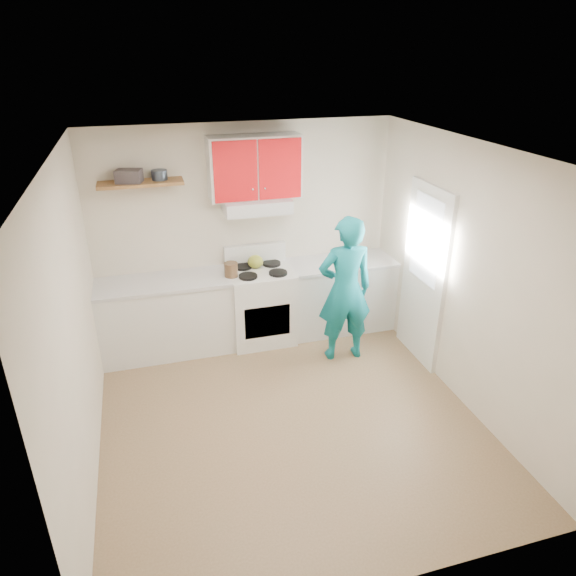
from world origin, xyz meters
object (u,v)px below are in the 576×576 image
object	(u,v)px
person	(345,290)
stove	(261,305)
kettle	(255,262)
crock	(231,270)
tin	(159,175)

from	to	relation	value
person	stove	bearing A→B (deg)	-34.95
stove	person	bearing A→B (deg)	-38.81
stove	kettle	size ratio (longest dim) A/B	4.94
stove	person	distance (m)	1.13
kettle	person	distance (m)	1.16
crock	person	distance (m)	1.33
stove	kettle	bearing A→B (deg)	105.84
tin	person	world-z (taller)	tin
tin	kettle	distance (m)	1.49
kettle	crock	xyz separation A→B (m)	(-0.33, -0.17, -0.01)
tin	person	size ratio (longest dim) A/B	0.10
stove	crock	world-z (taller)	crock
stove	crock	bearing A→B (deg)	-170.26
tin	crock	world-z (taller)	tin
tin	stove	bearing A→B (deg)	-10.93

